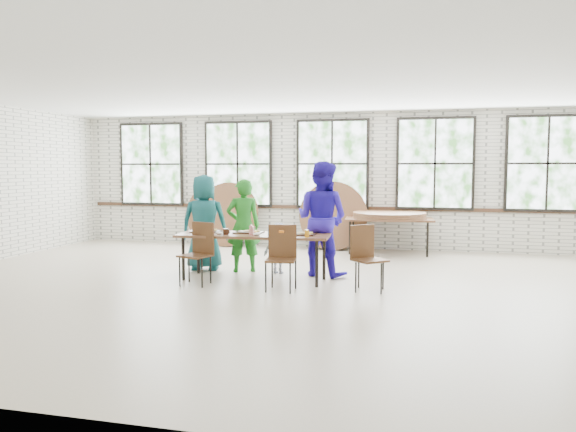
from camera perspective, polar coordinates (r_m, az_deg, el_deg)
name	(u,v)px	position (r m, az deg, el deg)	size (l,w,h in m)	color
room	(332,166)	(12.50, 4.52, 5.09)	(12.00, 12.00, 12.00)	#B1A68C
dining_table	(254,237)	(8.92, -3.50, -2.15)	(2.45, 0.97, 0.74)	brown
chair_near_left	(199,248)	(8.72, -9.00, -3.22)	(0.53, 0.52, 0.95)	#51311B
chair_near_right	(282,252)	(8.23, -0.64, -3.65)	(0.47, 0.46, 0.95)	#51311B
chair_spare	(366,252)	(8.29, 7.92, -3.64)	(0.58, 0.58, 0.95)	#51311B
adult_teal	(204,222)	(9.89, -8.49, -0.64)	(0.82, 0.53, 1.67)	#1A5364
adult_green	(243,226)	(9.65, -4.56, -0.98)	(0.58, 0.38, 1.60)	#217C21
toddler	(279,248)	(9.51, -0.96, -3.27)	(0.56, 0.32, 0.86)	#13243B
adult_blue	(322,219)	(9.29, 3.46, -0.28)	(0.92, 0.72, 1.89)	#2A1AB6
storage_table	(389,221)	(11.82, 10.24, -0.50)	(1.86, 0.90, 0.74)	brown
tabletop_clutter	(257,233)	(8.86, -3.16, -1.70)	(2.05, 0.55, 0.11)	black
round_tops_stacked	(389,215)	(11.81, 10.25, 0.07)	(1.50, 1.50, 0.13)	brown
round_tops_leaning	(276,215)	(12.61, -1.24, 0.13)	(4.25, 0.51, 1.49)	brown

